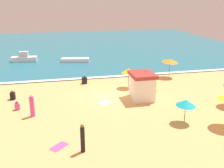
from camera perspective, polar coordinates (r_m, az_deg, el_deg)
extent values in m
plane|color=#E5B26B|center=(26.53, -0.39, -2.55)|extent=(60.00, 60.00, 0.00)
cube|color=teal|center=(53.35, -6.84, 7.87)|extent=(60.00, 44.00, 0.10)
cube|color=white|center=(32.36, -2.75, 1.45)|extent=(57.00, 0.70, 0.01)
cube|color=white|center=(25.71, 6.31, -0.75)|extent=(2.24, 2.69, 2.19)
cube|color=#A5332D|center=(25.33, 6.41, 1.96)|extent=(2.16, 2.70, 0.33)
cylinder|color=#4C3823|center=(21.58, 15.08, -5.57)|extent=(0.05, 0.05, 1.81)
cone|color=#19B7C6|center=(21.31, 15.24, -3.81)|extent=(1.97, 1.99, 0.57)
cylinder|color=#4C3823|center=(28.78, 3.46, 1.20)|extent=(0.05, 0.05, 2.02)
cone|color=yellow|center=(28.55, 3.50, 2.82)|extent=(2.01, 2.00, 0.51)
cylinder|color=#4C3823|center=(33.16, 11.98, 3.21)|extent=(0.05, 0.05, 2.14)
cone|color=orange|center=(32.94, 12.09, 4.80)|extent=(2.58, 2.59, 0.52)
cube|color=black|center=(27.24, -20.11, -2.36)|extent=(0.47, 0.47, 0.69)
sphere|color=#9E6B47|center=(27.10, -20.21, -1.45)|extent=(0.24, 0.24, 0.24)
cube|color=#D84CA5|center=(24.73, -19.27, -4.49)|extent=(0.46, 0.46, 0.56)
sphere|color=brown|center=(24.59, -19.36, -3.66)|extent=(0.23, 0.23, 0.23)
cylinder|color=black|center=(17.24, -6.17, -11.56)|extent=(0.37, 0.37, 1.66)
sphere|color=brown|center=(16.80, -6.28, -8.77)|extent=(0.24, 0.24, 0.24)
cylinder|color=#D84CA5|center=(22.82, -16.41, -4.58)|extent=(0.41, 0.41, 1.67)
sphere|color=beige|center=(22.49, -16.62, -2.37)|extent=(0.23, 0.23, 0.23)
cube|color=black|center=(30.34, -5.80, 0.76)|extent=(0.58, 0.58, 0.73)
sphere|color=brown|center=(30.21, -5.83, 1.58)|extent=(0.21, 0.21, 0.21)
cube|color=white|center=(24.94, -1.45, -3.91)|extent=(1.47, 1.42, 0.01)
cube|color=#D84CA5|center=(18.39, -11.04, -12.77)|extent=(1.34, 1.33, 0.01)
cube|color=orange|center=(28.29, 8.33, -1.40)|extent=(1.24, 1.41, 0.01)
cube|color=white|center=(42.24, -17.94, 5.00)|extent=(3.73, 1.53, 0.69)
cube|color=silver|center=(42.09, -18.03, 5.97)|extent=(1.33, 0.85, 0.78)
cube|color=white|center=(40.38, -7.72, 5.03)|extent=(4.16, 1.94, 0.52)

